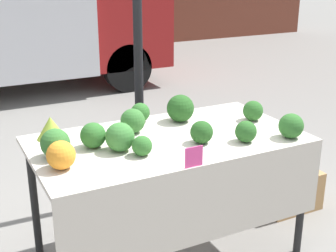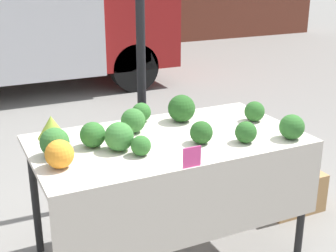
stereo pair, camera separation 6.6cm
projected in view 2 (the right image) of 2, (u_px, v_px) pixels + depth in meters
The scene contains 18 objects.
ground_plane at pixel (168, 252), 3.19m from camera, with size 40.00×40.00×0.00m, color gray.
tent_pole at pixel (141, 32), 3.52m from camera, with size 0.07×0.07×2.75m.
market_table at pixel (173, 157), 2.89m from camera, with size 1.68×0.92×0.84m.
orange_cauliflower at pixel (60, 154), 2.47m from camera, with size 0.16×0.16×0.16m.
romanesco_head at pixel (52, 127), 2.90m from camera, with size 0.18×0.18×0.14m.
broccoli_head_0 at pixel (141, 146), 2.64m from camera, with size 0.12×0.12×0.12m.
broccoli_head_1 at pixel (292, 127), 2.88m from camera, with size 0.16×0.16×0.16m.
broccoli_head_2 at pixel (255, 111), 3.20m from camera, with size 0.14×0.14×0.14m.
broccoli_head_3 at pixel (55, 142), 2.62m from camera, with size 0.17×0.17×0.17m.
broccoli_head_4 at pixel (182, 108), 3.19m from camera, with size 0.19×0.19×0.19m.
broccoli_head_5 at pixel (133, 121), 2.99m from camera, with size 0.16×0.16×0.16m.
broccoli_head_6 at pixel (201, 132), 2.81m from camera, with size 0.14×0.14×0.14m.
broccoli_head_7 at pixel (246, 132), 2.82m from camera, with size 0.13×0.13×0.13m.
broccoli_head_8 at pixel (93, 135), 2.75m from camera, with size 0.15×0.15×0.15m.
broccoli_head_9 at pixel (141, 112), 3.20m from camera, with size 0.13×0.13×0.13m.
broccoli_head_10 at pixel (119, 137), 2.70m from camera, with size 0.17×0.17×0.17m.
price_sign at pixel (192, 157), 2.49m from camera, with size 0.11×0.01×0.12m.
produce_crate at pixel (293, 192), 3.69m from camera, with size 0.46×0.27×0.31m.
Camera 2 is at (-1.18, -2.46, 1.88)m, focal length 50.00 mm.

